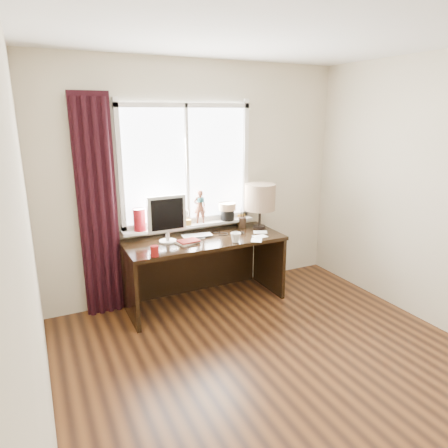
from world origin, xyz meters
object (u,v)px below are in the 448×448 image
laptop (197,236)px  monitor (167,216)px  mug (236,237)px  table_lamp (260,198)px  red_cup (155,251)px  desk (201,257)px

laptop → monitor: 0.43m
monitor → mug: bearing=-26.8°
laptop → table_lamp: (0.78, 0.00, 0.35)m
monitor → table_lamp: bearing=1.2°
laptop → mug: bearing=-42.0°
red_cup → monitor: 0.49m
desk → red_cup: bearing=-148.0°
monitor → red_cup: bearing=-124.6°
monitor → table_lamp: size_ratio=0.94×
desk → monitor: monitor is taller
red_cup → table_lamp: (1.37, 0.38, 0.31)m
table_lamp → mug: bearing=-145.2°
mug → monitor: 0.74m
laptop → monitor: monitor is taller
red_cup → monitor: size_ratio=0.21×
desk → laptop: bearing=-157.9°
table_lamp → laptop: bearing=-179.7°
red_cup → desk: size_ratio=0.06×
desk → table_lamp: (0.74, -0.01, 0.61)m
laptop → monitor: size_ratio=0.67×
mug → red_cup: mug is taller
red_cup → table_lamp: 1.46m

